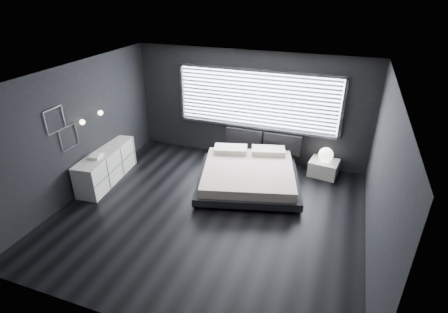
% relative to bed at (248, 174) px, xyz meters
% --- Properties ---
extents(room, '(6.04, 6.00, 2.80)m').
position_rel_bed_xyz_m(room, '(-0.41, -1.35, 1.13)').
color(room, black).
rests_on(room, ground).
extents(window, '(4.14, 0.09, 1.52)m').
position_rel_bed_xyz_m(window, '(-0.21, 1.34, 1.34)').
color(window, white).
rests_on(window, ground).
extents(headboard, '(1.96, 0.16, 0.52)m').
position_rel_bed_xyz_m(headboard, '(0.01, 1.29, 0.30)').
color(headboard, black).
rests_on(headboard, ground).
extents(sconce_near, '(0.18, 0.11, 0.11)m').
position_rel_bed_xyz_m(sconce_near, '(-3.30, -1.30, 1.33)').
color(sconce_near, silver).
rests_on(sconce_near, ground).
extents(sconce_far, '(0.18, 0.11, 0.11)m').
position_rel_bed_xyz_m(sconce_far, '(-3.30, -0.70, 1.33)').
color(sconce_far, silver).
rests_on(sconce_far, ground).
extents(wall_art_upper, '(0.01, 0.48, 0.48)m').
position_rel_bed_xyz_m(wall_art_upper, '(-3.39, -1.90, 1.58)').
color(wall_art_upper, '#47474C').
rests_on(wall_art_upper, ground).
extents(wall_art_lower, '(0.01, 0.48, 0.48)m').
position_rel_bed_xyz_m(wall_art_lower, '(-3.39, -1.65, 1.11)').
color(wall_art_lower, '#47474C').
rests_on(wall_art_lower, ground).
extents(bed, '(2.74, 2.67, 0.59)m').
position_rel_bed_xyz_m(bed, '(0.00, 0.00, 0.00)').
color(bed, black).
rests_on(bed, ground).
extents(nightstand, '(0.72, 0.63, 0.38)m').
position_rel_bed_xyz_m(nightstand, '(1.60, 1.05, -0.08)').
color(nightstand, silver).
rests_on(nightstand, ground).
extents(orb_lamp, '(0.34, 0.34, 0.34)m').
position_rel_bed_xyz_m(orb_lamp, '(1.61, 1.05, 0.28)').
color(orb_lamp, white).
rests_on(orb_lamp, nightstand).
extents(dresser, '(0.73, 1.93, 0.75)m').
position_rel_bed_xyz_m(dresser, '(-3.19, -0.92, 0.10)').
color(dresser, silver).
rests_on(dresser, ground).
extents(book_stack, '(0.31, 0.37, 0.07)m').
position_rel_bed_xyz_m(book_stack, '(-3.18, -1.24, 0.51)').
color(book_stack, white).
rests_on(book_stack, dresser).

